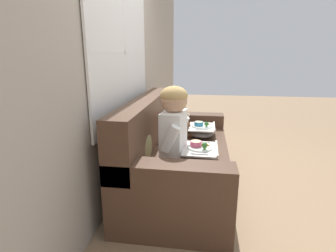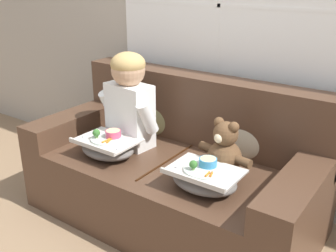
# 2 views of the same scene
# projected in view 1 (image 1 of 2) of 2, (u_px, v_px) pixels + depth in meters

# --- Properties ---
(ground_plane) EXTENTS (14.00, 14.00, 0.00)m
(ground_plane) POSITION_uv_depth(u_px,v_px,m) (180.00, 186.00, 2.85)
(ground_plane) COLOR #8E7051
(wall_back_with_window) EXTENTS (8.00, 0.08, 2.60)m
(wall_back_with_window) POSITION_uv_depth(u_px,v_px,m) (120.00, 62.00, 2.60)
(wall_back_with_window) COLOR #A89E8E
(wall_back_with_window) RESTS_ON ground_plane
(couch) EXTENTS (1.93, 0.96, 0.95)m
(couch) POSITION_uv_depth(u_px,v_px,m) (174.00, 157.00, 2.77)
(couch) COLOR #4C3323
(couch) RESTS_ON ground_plane
(throw_pillow_behind_child) EXTENTS (0.35, 0.17, 0.36)m
(throw_pillow_behind_child) POSITION_uv_depth(u_px,v_px,m) (144.00, 141.00, 2.38)
(throw_pillow_behind_child) COLOR #898456
(throw_pillow_behind_child) RESTS_ON couch
(throw_pillow_behind_teddy) EXTENTS (0.33, 0.16, 0.35)m
(throw_pillow_behind_teddy) POSITION_uv_depth(u_px,v_px,m) (159.00, 121.00, 3.09)
(throw_pillow_behind_teddy) COLOR #C1B293
(throw_pillow_behind_teddy) RESTS_ON couch
(child_figure) EXTENTS (0.48, 0.25, 0.66)m
(child_figure) POSITION_uv_depth(u_px,v_px,m) (174.00, 120.00, 2.29)
(child_figure) COLOR white
(child_figure) RESTS_ON couch
(teddy_bear) EXTENTS (0.38, 0.27, 0.35)m
(teddy_bear) POSITION_uv_depth(u_px,v_px,m) (182.00, 123.00, 3.05)
(teddy_bear) COLOR brown
(teddy_bear) RESTS_ON couch
(lap_tray_child) EXTENTS (0.40, 0.31, 0.19)m
(lap_tray_child) POSITION_uv_depth(u_px,v_px,m) (200.00, 154.00, 2.33)
(lap_tray_child) COLOR slate
(lap_tray_child) RESTS_ON child_figure
(lap_tray_teddy) EXTENTS (0.40, 0.30, 0.19)m
(lap_tray_teddy) POSITION_uv_depth(u_px,v_px,m) (202.00, 131.00, 3.04)
(lap_tray_teddy) COLOR slate
(lap_tray_teddy) RESTS_ON teddy_bear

